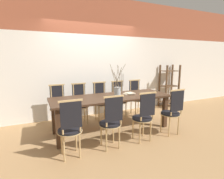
{
  "coord_description": "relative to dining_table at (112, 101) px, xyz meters",
  "views": [
    {
      "loc": [
        -1.53,
        -3.37,
        1.59
      ],
      "look_at": [
        0.0,
        0.0,
        0.92
      ],
      "focal_mm": 28.0,
      "sensor_mm": 36.0,
      "label": 1
    }
  ],
  "objects": [
    {
      "name": "chair_far_leftend",
      "position": [
        -1.04,
        0.74,
        -0.15
      ],
      "size": [
        0.4,
        0.4,
        0.98
      ],
      "rotation": [
        0.0,
        0.0,
        3.14
      ],
      "color": "black",
      "rests_on": "ground_plane"
    },
    {
      "name": "vase_centerpiece",
      "position": [
        0.09,
        -0.09,
        0.22
      ],
      "size": [
        0.36,
        0.36,
        0.7
      ],
      "color": "#B2BCC1",
      "rests_on": "dining_table"
    },
    {
      "name": "wall_rear",
      "position": [
        0.0,
        1.25,
        0.93
      ],
      "size": [
        12.0,
        0.06,
        3.2
      ],
      "color": "white",
      "rests_on": "ground_plane"
    },
    {
      "name": "ground_plane",
      "position": [
        0.0,
        0.0,
        -0.67
      ],
      "size": [
        16.0,
        16.0,
        0.0
      ],
      "primitive_type": "plane",
      "color": "#A87F51"
    },
    {
      "name": "shelving_rack",
      "position": [
        2.51,
        1.0,
        0.01
      ],
      "size": [
        0.57,
        0.38,
        1.37
      ],
      "color": "#513823",
      "rests_on": "ground_plane"
    },
    {
      "name": "chair_near_left",
      "position": [
        -0.35,
        -0.74,
        -0.15
      ],
      "size": [
        0.4,
        0.4,
        0.98
      ],
      "color": "black",
      "rests_on": "ground_plane"
    },
    {
      "name": "chair_near_right",
      "position": [
        1.03,
        -0.74,
        -0.15
      ],
      "size": [
        0.4,
        0.4,
        0.98
      ],
      "color": "black",
      "rests_on": "ground_plane"
    },
    {
      "name": "book_stack",
      "position": [
        0.46,
        0.05,
        0.11
      ],
      "size": [
        0.25,
        0.21,
        0.03
      ],
      "color": "beige",
      "rests_on": "dining_table"
    },
    {
      "name": "chair_near_center",
      "position": [
        0.32,
        -0.74,
        -0.15
      ],
      "size": [
        0.4,
        0.4,
        0.98
      ],
      "color": "black",
      "rests_on": "ground_plane"
    },
    {
      "name": "chair_far_right",
      "position": [
        0.54,
        0.74,
        -0.15
      ],
      "size": [
        0.4,
        0.4,
        0.98
      ],
      "rotation": [
        0.0,
        0.0,
        3.14
      ],
      "color": "black",
      "rests_on": "ground_plane"
    },
    {
      "name": "chair_near_leftend",
      "position": [
        -1.06,
        -0.74,
        -0.15
      ],
      "size": [
        0.4,
        0.4,
        0.98
      ],
      "color": "black",
      "rests_on": "ground_plane"
    },
    {
      "name": "chair_far_center",
      "position": [
        0.02,
        0.74,
        -0.15
      ],
      "size": [
        0.4,
        0.4,
        0.98
      ],
      "rotation": [
        0.0,
        0.0,
        3.14
      ],
      "color": "black",
      "rests_on": "ground_plane"
    },
    {
      "name": "chair_far_left",
      "position": [
        -0.52,
        0.74,
        -0.15
      ],
      "size": [
        0.4,
        0.4,
        0.98
      ],
      "rotation": [
        0.0,
        0.0,
        3.14
      ],
      "color": "black",
      "rests_on": "ground_plane"
    },
    {
      "name": "chair_far_rightend",
      "position": [
        1.09,
        0.74,
        -0.15
      ],
      "size": [
        0.4,
        0.4,
        0.98
      ],
      "rotation": [
        0.0,
        0.0,
        3.14
      ],
      "color": "black",
      "rests_on": "ground_plane"
    },
    {
      "name": "dining_table",
      "position": [
        0.0,
        0.0,
        0.0
      ],
      "size": [
        2.6,
        0.88,
        0.77
      ],
      "color": "#422B1C",
      "rests_on": "ground_plane"
    }
  ]
}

